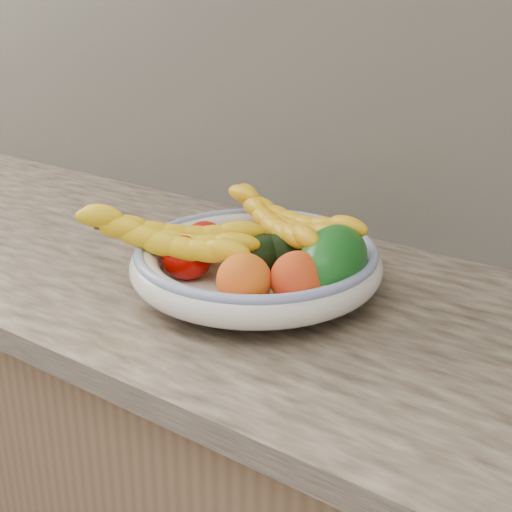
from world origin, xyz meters
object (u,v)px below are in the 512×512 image
object	(u,v)px
fruit_bowl	(256,263)
banana_bunch_back	(283,227)
banana_bunch_front	(167,242)
green_mango	(333,262)

from	to	relation	value
fruit_bowl	banana_bunch_back	xyz separation A→B (m)	(0.00, 0.07, 0.04)
banana_bunch_back	banana_bunch_front	distance (m)	0.19
fruit_bowl	green_mango	world-z (taller)	green_mango
fruit_bowl	banana_bunch_front	distance (m)	0.14
banana_bunch_front	green_mango	bearing A→B (deg)	-0.56
fruit_bowl	green_mango	distance (m)	0.13
banana_bunch_back	banana_bunch_front	xyz separation A→B (m)	(-0.12, -0.15, -0.01)
fruit_bowl	banana_bunch_back	world-z (taller)	banana_bunch_back
green_mango	banana_bunch_back	world-z (taller)	green_mango
green_mango	banana_bunch_back	bearing A→B (deg)	141.49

